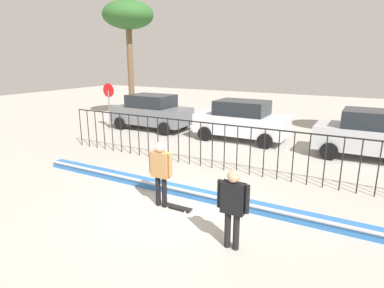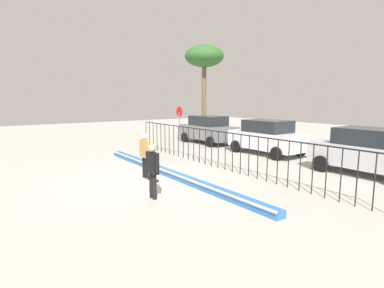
% 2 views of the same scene
% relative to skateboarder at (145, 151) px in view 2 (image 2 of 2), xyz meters
% --- Properties ---
extents(ground_plane, '(60.00, 60.00, 0.00)m').
position_rel_skateboarder_xyz_m(ground_plane, '(0.30, 0.01, -1.06)').
color(ground_plane, '#ADA89E').
extents(bowl_coping_ledge, '(11.00, 0.41, 0.27)m').
position_rel_skateboarder_xyz_m(bowl_coping_ledge, '(0.30, 0.90, -0.94)').
color(bowl_coping_ledge, '#2D6BB7').
rests_on(bowl_coping_ledge, ground).
extents(perimeter_fence, '(14.04, 0.04, 1.65)m').
position_rel_skateboarder_xyz_m(perimeter_fence, '(0.30, 3.45, -0.03)').
color(perimeter_fence, black).
rests_on(perimeter_fence, ground).
extents(skateboarder, '(0.71, 0.27, 1.76)m').
position_rel_skateboarder_xyz_m(skateboarder, '(0.00, 0.00, 0.00)').
color(skateboarder, black).
rests_on(skateboarder, ground).
extents(skateboard, '(0.80, 0.20, 0.07)m').
position_rel_skateboarder_xyz_m(skateboard, '(0.49, 0.03, -1.00)').
color(skateboard, black).
rests_on(skateboard, ground).
extents(camera_operator, '(0.69, 0.26, 1.71)m').
position_rel_skateboarder_xyz_m(camera_operator, '(2.40, -0.94, -0.03)').
color(camera_operator, black).
rests_on(camera_operator, ground).
extents(parked_car_gray, '(4.30, 2.12, 1.90)m').
position_rel_skateboarder_xyz_m(parked_car_gray, '(-5.97, 7.83, -0.09)').
color(parked_car_gray, slate).
rests_on(parked_car_gray, ground).
extents(parked_car_white, '(4.30, 2.12, 1.90)m').
position_rel_skateboarder_xyz_m(parked_car_white, '(-0.75, 7.85, -0.09)').
color(parked_car_white, silver).
rests_on(parked_car_white, ground).
extents(parked_car_silver, '(4.30, 2.12, 1.90)m').
position_rel_skateboarder_xyz_m(parked_car_silver, '(4.81, 7.49, -0.09)').
color(parked_car_silver, '#B7BABF').
rests_on(parked_car_silver, ground).
extents(stop_sign, '(0.76, 0.07, 2.50)m').
position_rel_skateboarder_xyz_m(stop_sign, '(-8.14, 6.86, 0.56)').
color(stop_sign, slate).
rests_on(stop_sign, ground).
extents(palm_tree_short, '(3.03, 3.03, 7.16)m').
position_rel_skateboarder_xyz_m(palm_tree_short, '(-8.79, 9.62, 5.11)').
color(palm_tree_short, brown).
rests_on(palm_tree_short, ground).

